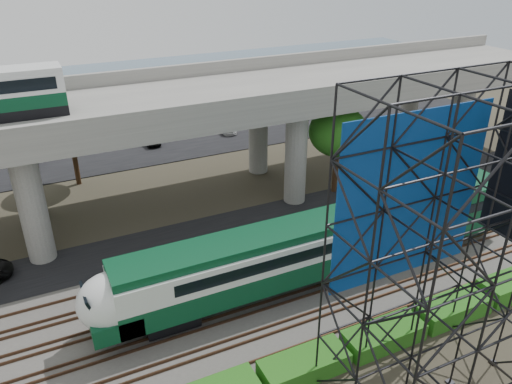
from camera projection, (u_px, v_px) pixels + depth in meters
ground at (250, 327)px, 28.47m from camera, size 140.00×140.00×0.00m
ballast_bed at (236, 305)px, 30.04m from camera, size 90.00×12.00×0.20m
service_road at (190, 239)px, 36.92m from camera, size 90.00×5.00×0.08m
parking_lot at (122, 139)px, 55.87m from camera, size 90.00×18.00×0.08m
harbor_water at (89, 92)px, 73.63m from camera, size 140.00×40.00×0.03m
rail_tracks at (236, 302)px, 29.96m from camera, size 90.00×9.52×0.16m
commuter_train at (303, 248)px, 30.56m from camera, size 29.30×3.06×4.30m
overpass at (148, 113)px, 37.36m from camera, size 80.00×12.00×12.40m
scaffold_tower at (454, 266)px, 20.94m from camera, size 9.36×6.36×15.00m
hedge_strip at (304, 365)px, 25.15m from camera, size 34.60×1.80×1.20m
trees at (101, 154)px, 37.21m from camera, size 40.94×16.94×7.69m
parked_cars at (123, 135)px, 55.08m from camera, size 36.22×9.47×1.29m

